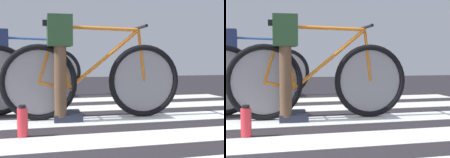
% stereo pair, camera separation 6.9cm
% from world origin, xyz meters
% --- Properties ---
extents(ground, '(18.00, 14.00, 0.02)m').
position_xyz_m(ground, '(0.00, 0.00, 0.01)').
color(ground, '#272428').
extents(crosswalk_markings, '(5.39, 4.24, 0.00)m').
position_xyz_m(crosswalk_markings, '(0.05, -0.22, 0.02)').
color(crosswalk_markings, silver).
rests_on(crosswalk_markings, ground).
extents(bicycle_1_of_3, '(1.74, 0.52, 0.93)m').
position_xyz_m(bicycle_1_of_3, '(0.48, 0.27, 0.41)').
color(bicycle_1_of_3, black).
rests_on(bicycle_1_of_3, ground).
extents(cyclist_1_of_3, '(0.33, 0.42, 0.97)m').
position_xyz_m(cyclist_1_of_3, '(0.17, 0.28, 0.65)').
color(cyclist_1_of_3, brown).
rests_on(cyclist_1_of_3, ground).
extents(bicycle_3_of_3, '(1.74, 0.52, 0.93)m').
position_xyz_m(bicycle_3_of_3, '(-0.15, 2.32, 0.41)').
color(bicycle_3_of_3, black).
rests_on(bicycle_3_of_3, ground).
extents(cyclist_3_of_3, '(0.32, 0.41, 0.99)m').
position_xyz_m(cyclist_3_of_3, '(-0.46, 2.32, 0.66)').
color(cyclist_3_of_3, '#A87A5B').
rests_on(cyclist_3_of_3, ground).
extents(water_bottle, '(0.08, 0.08, 0.24)m').
position_xyz_m(water_bottle, '(-0.17, -0.35, 0.13)').
color(water_bottle, red).
rests_on(water_bottle, ground).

